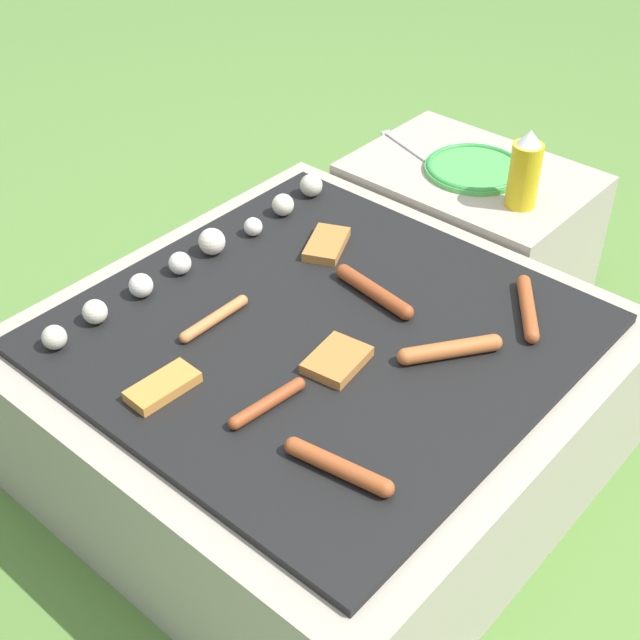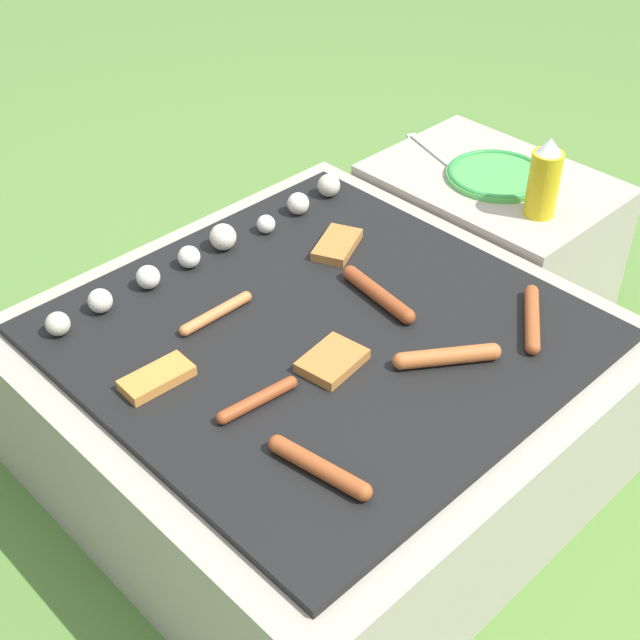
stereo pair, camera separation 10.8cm
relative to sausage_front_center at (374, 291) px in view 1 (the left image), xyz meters
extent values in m
plane|color=#567F38|center=(-0.14, 0.02, -0.38)|extent=(14.00, 14.00, 0.00)
cube|color=#A89E8C|center=(-0.14, 0.02, -0.21)|extent=(0.98, 0.98, 0.34)
cube|color=black|center=(-0.14, 0.02, -0.02)|extent=(0.87, 0.87, 0.02)
cube|color=#A89E8C|center=(0.57, 0.14, -0.20)|extent=(0.41, 0.57, 0.36)
cylinder|color=#93421E|center=(0.00, 0.00, 0.00)|extent=(0.06, 0.18, 0.03)
sphere|color=#93421E|center=(-0.01, -0.09, 0.00)|extent=(0.03, 0.03, 0.03)
sphere|color=#93421E|center=(0.01, 0.09, 0.00)|extent=(0.03, 0.03, 0.03)
cylinder|color=#C6753D|center=(-0.26, 0.18, 0.00)|extent=(0.15, 0.02, 0.02)
sphere|color=#C6753D|center=(-0.19, 0.18, 0.00)|extent=(0.02, 0.02, 0.02)
sphere|color=#C6753D|center=(-0.34, 0.18, 0.00)|extent=(0.02, 0.02, 0.02)
cylinder|color=#A34C23|center=(0.15, -0.26, 0.00)|extent=(0.16, 0.12, 0.03)
sphere|color=#A34C23|center=(0.22, -0.20, 0.00)|extent=(0.03, 0.03, 0.03)
sphere|color=#A34C23|center=(0.08, -0.31, 0.00)|extent=(0.03, 0.03, 0.03)
cylinder|color=#B7602D|center=(-0.05, -0.21, 0.00)|extent=(0.16, 0.12, 0.03)
sphere|color=#B7602D|center=(-0.12, -0.17, 0.00)|extent=(0.03, 0.03, 0.03)
sphere|color=#B7602D|center=(0.02, -0.26, 0.00)|extent=(0.03, 0.03, 0.03)
cylinder|color=#A34C23|center=(-0.40, -0.25, 0.00)|extent=(0.06, 0.17, 0.03)
sphere|color=#A34C23|center=(-0.41, -0.16, 0.00)|extent=(0.03, 0.03, 0.03)
sphere|color=#A34C23|center=(-0.39, -0.33, 0.00)|extent=(0.03, 0.03, 0.03)
cylinder|color=#93421E|center=(-0.36, -0.06, 0.00)|extent=(0.14, 0.04, 0.02)
sphere|color=#93421E|center=(-0.44, -0.05, 0.00)|extent=(0.02, 0.02, 0.02)
sphere|color=#93421E|center=(-0.29, -0.07, 0.00)|extent=(0.02, 0.02, 0.02)
cube|color=#B27033|center=(-0.20, -0.08, -0.01)|extent=(0.13, 0.10, 0.02)
cube|color=#B27033|center=(0.07, 0.19, -0.01)|extent=(0.15, 0.12, 0.02)
cube|color=#D18438|center=(-0.45, 0.11, -0.01)|extent=(0.13, 0.07, 0.02)
sphere|color=beige|center=(-0.50, 0.34, 0.01)|extent=(0.05, 0.05, 0.05)
sphere|color=beige|center=(-0.41, 0.35, 0.01)|extent=(0.05, 0.05, 0.05)
sphere|color=silver|center=(-0.30, 0.35, 0.01)|extent=(0.05, 0.05, 0.05)
sphere|color=silver|center=(-0.19, 0.35, 0.01)|extent=(0.05, 0.05, 0.05)
sphere|color=beige|center=(-0.10, 0.35, 0.01)|extent=(0.06, 0.06, 0.06)
sphere|color=silver|center=(0.01, 0.34, 0.01)|extent=(0.04, 0.04, 0.04)
sphere|color=beige|center=(0.11, 0.35, 0.01)|extent=(0.05, 0.05, 0.05)
sphere|color=beige|center=(0.22, 0.36, 0.01)|extent=(0.05, 0.05, 0.05)
cylinder|color=#4CB24C|center=(0.57, 0.13, -0.01)|extent=(0.24, 0.24, 0.01)
torus|color=#338C3F|center=(0.57, 0.13, 0.00)|extent=(0.24, 0.24, 0.01)
cylinder|color=gold|center=(0.50, -0.03, 0.06)|extent=(0.07, 0.07, 0.15)
cone|color=white|center=(0.50, -0.03, 0.15)|extent=(0.06, 0.06, 0.04)
cylinder|color=silver|center=(0.55, 0.34, -0.01)|extent=(0.06, 0.17, 0.01)
cube|color=silver|center=(0.58, 0.42, -0.01)|extent=(0.03, 0.02, 0.01)
camera|label=1|loc=(-1.13, -0.85, 1.03)|focal=50.00mm
camera|label=2|loc=(-1.06, -0.93, 1.03)|focal=50.00mm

